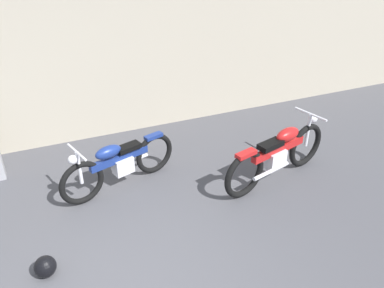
% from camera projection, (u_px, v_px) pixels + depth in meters
% --- Properties ---
extents(building_wall, '(18.00, 0.30, 3.56)m').
position_uv_depth(building_wall, '(49.00, 47.00, 6.59)').
color(building_wall, '#B2A893').
rests_on(building_wall, ground_plane).
extents(helmet, '(0.26, 0.26, 0.26)m').
position_uv_depth(helmet, '(45.00, 267.00, 4.53)').
color(helmet, black).
rests_on(helmet, ground_plane).
extents(motorcycle_blue, '(1.91, 0.78, 0.88)m').
position_uv_depth(motorcycle_blue, '(119.00, 163.00, 5.92)').
color(motorcycle_blue, black).
rests_on(motorcycle_blue, ground_plane).
extents(motorcycle_red, '(2.13, 0.80, 0.98)m').
position_uv_depth(motorcycle_red, '(278.00, 154.00, 6.07)').
color(motorcycle_red, black).
rests_on(motorcycle_red, ground_plane).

